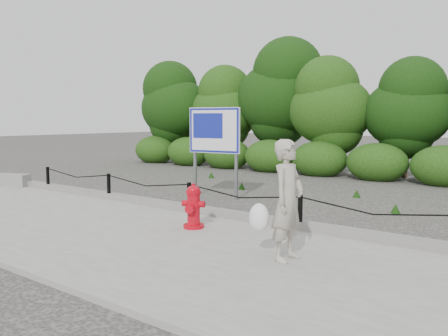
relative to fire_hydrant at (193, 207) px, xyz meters
The scene contains 9 objects.
ground 1.46m from the fire_hydrant, 134.80° to the left, with size 90.00×90.00×0.00m, color #2D2B28.
sidewalk 1.47m from the fire_hydrant, 134.18° to the right, with size 14.00×4.00×0.08m, color gray.
curb 1.46m from the fire_hydrant, 133.39° to the left, with size 14.00×0.22×0.14m, color slate.
chain_barrier 1.39m from the fire_hydrant, 134.80° to the left, with size 10.06×0.06×0.60m.
treeline 10.25m from the fire_hydrant, 97.43° to the left, with size 20.51×3.79×4.97m.
fire_hydrant is the anchor object (origin of this frame).
pedestrian 2.31m from the fire_hydrant, 16.19° to the right, with size 0.70×0.60×1.61m.
concrete_block 7.42m from the fire_hydrant, behind, with size 1.03×0.36×0.33m, color gray.
advertising_sign 3.75m from the fire_hydrant, 123.02° to the left, with size 1.38×0.31×2.22m.
Camera 1 is at (6.27, -6.99, 1.95)m, focal length 38.00 mm.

